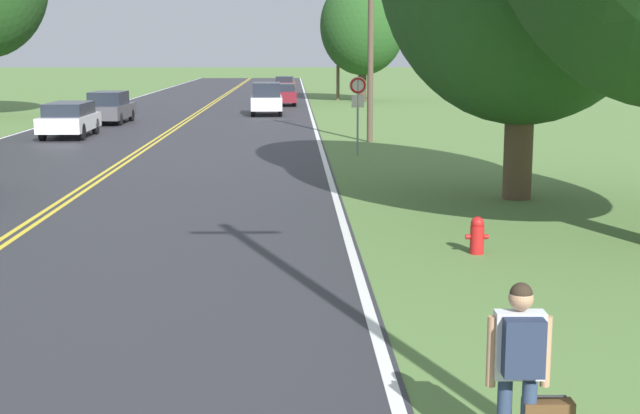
% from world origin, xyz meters
% --- Properties ---
extents(hitchhiker_person, '(0.57, 0.42, 1.68)m').
position_xyz_m(hitchhiker_person, '(7.61, 5.49, 1.03)').
color(hitchhiker_person, navy).
rests_on(hitchhiker_person, ground).
extents(fire_hydrant, '(0.41, 0.25, 0.69)m').
position_xyz_m(fire_hydrant, '(8.98, 13.88, 0.35)').
color(fire_hydrant, red).
rests_on(fire_hydrant, ground).
extents(traffic_sign, '(0.60, 0.10, 2.76)m').
position_xyz_m(traffic_sign, '(7.93, 29.48, 2.09)').
color(traffic_sign, gray).
rests_on(traffic_sign, ground).
extents(utility_pole_midground, '(1.80, 0.24, 8.56)m').
position_xyz_m(utility_pole_midground, '(8.76, 34.15, 4.44)').
color(utility_pole_midground, brown).
rests_on(utility_pole_midground, ground).
extents(utility_pole_far, '(1.80, 0.24, 9.71)m').
position_xyz_m(utility_pole_far, '(9.04, 65.12, 5.01)').
color(utility_pole_far, brown).
rests_on(utility_pole_far, ground).
extents(tree_left_verge, '(6.16, 6.16, 8.99)m').
position_xyz_m(tree_left_verge, '(10.72, 63.36, 5.43)').
color(tree_left_verge, '#473828').
rests_on(tree_left_verge, ground).
extents(car_white_suv_approaching, '(1.86, 4.46, 1.49)m').
position_xyz_m(car_white_suv_approaching, '(-3.91, 36.47, 0.82)').
color(car_white_suv_approaching, black).
rests_on(car_white_suv_approaching, ground).
extents(car_dark_grey_sedan_mid_near, '(1.92, 4.66, 1.62)m').
position_xyz_m(car_dark_grey_sedan_mid_near, '(-3.70, 43.90, 0.82)').
color(car_dark_grey_sedan_mid_near, black).
rests_on(car_dark_grey_sedan_mid_near, ground).
extents(car_silver_suv_mid_far, '(1.85, 4.07, 1.86)m').
position_xyz_m(car_silver_suv_mid_far, '(4.14, 49.57, 0.98)').
color(car_silver_suv_mid_far, black).
rests_on(car_silver_suv_mid_far, ground).
extents(car_maroon_hatchback_receding, '(1.95, 3.58, 1.48)m').
position_xyz_m(car_maroon_hatchback_receding, '(4.93, 58.55, 0.79)').
color(car_maroon_hatchback_receding, black).
rests_on(car_maroon_hatchback_receding, ground).
extents(car_red_sedan_distant, '(1.94, 4.71, 1.36)m').
position_xyz_m(car_red_sedan_distant, '(4.94, 79.98, 0.71)').
color(car_red_sedan_distant, black).
rests_on(car_red_sedan_distant, ground).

